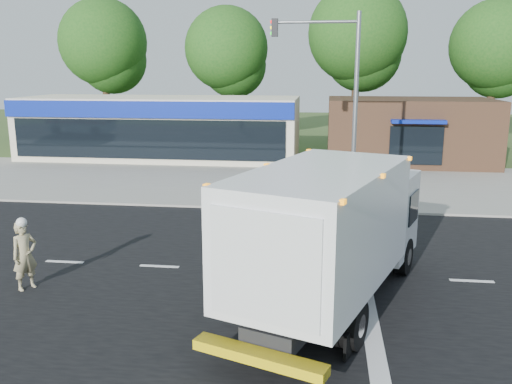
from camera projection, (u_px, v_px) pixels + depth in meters
ground at (259, 271)px, 15.85m from camera, size 120.00×120.00×0.00m
road_asphalt at (259, 271)px, 15.85m from camera, size 60.00×14.00×0.02m
sidewalk at (282, 203)px, 23.77m from camera, size 60.00×2.40×0.12m
parking_apron at (290, 178)px, 29.39m from camera, size 60.00×9.00×0.02m
lane_markings at (303, 292)px, 14.37m from camera, size 55.20×7.00×0.01m
ems_box_truck at (334, 226)px, 13.01m from camera, size 5.24×8.62×3.66m
emergency_worker at (25, 254)px, 14.39m from camera, size 0.75×0.82×1.99m
retail_strip_mall at (161, 127)px, 35.80m from camera, size 18.00×6.20×4.00m
brown_storefront at (409, 131)px, 33.86m from camera, size 10.00×6.70×4.00m
traffic_signal_pole at (340, 91)px, 21.81m from camera, size 3.51×0.25×8.00m
background_trees at (293, 48)px, 41.55m from camera, size 36.77×7.39×12.10m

